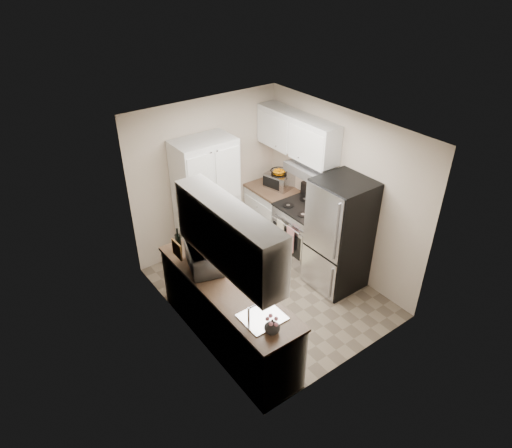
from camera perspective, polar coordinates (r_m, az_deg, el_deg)
name	(u,v)px	position (r m, az deg, el deg)	size (l,w,h in m)	color
ground	(268,292)	(6.80, 1.56, -8.43)	(3.20, 3.20, 0.00)	#7A6B56
room_shell	(270,195)	(5.86, 1.71, 3.64)	(2.64, 3.24, 2.52)	beige
pantry_cabinet	(207,201)	(7.04, -6.18, 2.85)	(0.90, 0.55, 2.00)	silver
base_cabinet_left	(227,313)	(5.82, -3.61, -11.08)	(0.60, 2.30, 0.88)	silver
countertop_left	(226,285)	(5.51, -3.77, -7.59)	(0.63, 2.33, 0.04)	brown
base_cabinet_right	(272,213)	(7.81, 2.03, 1.43)	(0.60, 0.80, 0.88)	silver
countertop_right	(273,189)	(7.58, 2.09, 4.42)	(0.63, 0.83, 0.04)	brown
electric_range	(302,232)	(7.26, 5.83, -0.94)	(0.71, 0.78, 1.13)	#B7B7BC
refrigerator	(339,235)	(6.57, 10.38, -1.36)	(0.70, 0.72, 1.70)	#B7B7BC
microwave	(205,257)	(5.68, -6.42, -4.08)	(0.58, 0.39, 0.32)	#B3B2B7
wine_bottle	(178,241)	(6.01, -9.71, -2.13)	(0.08, 0.08, 0.32)	black
flower_vase	(272,326)	(4.84, 2.03, -12.65)	(0.17, 0.17, 0.17)	white
cutting_board	(199,233)	(6.13, -7.17, -1.07)	(0.02, 0.27, 0.34)	#479035
toaster_oven	(279,180)	(7.55, 2.92, 5.46)	(0.33, 0.42, 0.24)	#A9AAAE
fruit_basket	(279,171)	(7.44, 2.89, 6.62)	(0.28, 0.28, 0.12)	orange
kitchen_mat	(252,268)	(7.23, -0.51, -5.53)	(0.49, 0.78, 0.01)	beige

